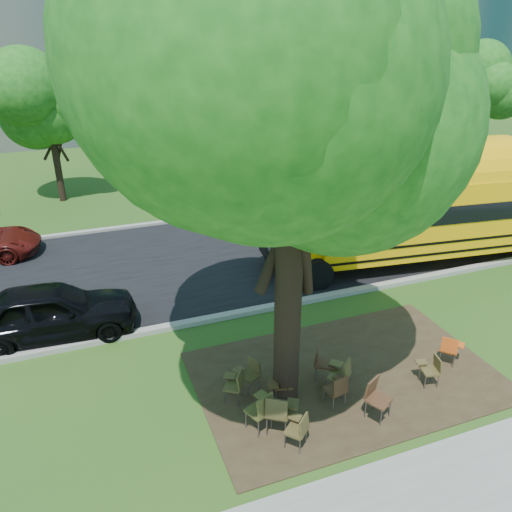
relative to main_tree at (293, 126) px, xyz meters
name	(u,v)px	position (x,y,z in m)	size (l,w,h in m)	color
ground	(299,373)	(0.66, 0.67, -5.99)	(160.00, 160.00, 0.00)	#224D18
dirt_patch	(346,375)	(1.66, 0.17, -5.97)	(7.00, 4.50, 0.03)	#382819
asphalt_road	(216,258)	(0.66, 7.67, -5.97)	(80.00, 8.00, 0.04)	black
kerb_near	(255,310)	(0.66, 3.67, -5.92)	(80.00, 0.25, 0.14)	gray
kerb_far	(189,219)	(0.66, 11.77, -5.92)	(80.00, 0.25, 0.14)	gray
bg_tree_2	(48,110)	(-4.34, 16.67, -1.78)	(4.80, 4.80, 6.62)	black
bg_tree_3	(329,85)	(8.66, 14.67, -0.96)	(5.60, 5.60, 7.84)	black
bg_tree_4	(472,95)	(16.66, 13.67, -1.65)	(5.00, 5.00, 6.85)	black
main_tree	(293,126)	(0.00, 0.00, 0.00)	(7.20, 7.20, 9.60)	black
school_bus	(461,209)	(8.81, 4.89, -4.21)	(12.82, 4.19, 3.08)	#FFB208
chair_0	(262,408)	(-0.86, -0.76, -5.40)	(0.64, 0.74, 0.94)	#4F4C22
chair_1	(279,411)	(-0.58, -0.98, -5.39)	(0.83, 0.65, 0.97)	#443A1D
chair_2	(299,427)	(-0.36, -1.44, -5.49)	(0.55, 0.69, 0.81)	#4F4322
chair_3	(281,379)	(-0.11, -0.01, -5.47)	(0.64, 0.50, 0.84)	#462F19
chair_4	(338,388)	(0.93, -0.68, -5.48)	(0.56, 0.56, 0.83)	#482D19
chair_5	(376,396)	(1.50, -1.26, -5.41)	(0.64, 0.76, 0.94)	#4E2E1B
chair_6	(432,367)	(3.31, -0.78, -5.51)	(0.45, 0.58, 0.77)	brown
chair_7	(450,348)	(4.21, -0.33, -5.48)	(0.70, 0.55, 0.82)	#D45116
chair_8	(235,383)	(-1.08, 0.27, -5.50)	(0.53, 0.67, 0.79)	#4B4420
chair_9	(250,371)	(-0.65, 0.54, -5.50)	(0.62, 0.54, 0.79)	#4C4021
chair_10	(322,361)	(1.04, 0.28, -5.47)	(0.56, 0.71, 0.84)	#492C1A
chair_11	(341,373)	(1.22, -0.32, -5.43)	(0.62, 0.78, 0.91)	brown
black_car	(51,311)	(-4.81, 4.47, -5.24)	(1.77, 4.39, 1.50)	black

